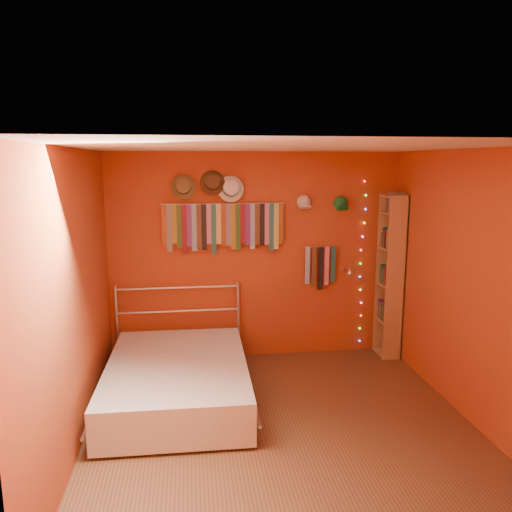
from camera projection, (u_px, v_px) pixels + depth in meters
name	position (u px, v px, depth m)	size (l,w,h in m)	color
ground	(282.00, 426.00, 4.56)	(3.50, 3.50, 0.00)	#592F1E
back_wall	(256.00, 257.00, 6.03)	(3.50, 0.02, 2.50)	#9A3718
right_wall	(471.00, 288.00, 4.55)	(0.02, 3.50, 2.50)	#9A3718
left_wall	(74.00, 302.00, 4.09)	(0.02, 3.50, 2.50)	#9A3718
ceiling	(285.00, 147.00, 4.09)	(3.50, 3.50, 0.02)	white
tie_rack	(224.00, 225.00, 5.84)	(1.45, 0.03, 0.60)	silver
small_tie_rack	(320.00, 265.00, 6.09)	(0.40, 0.03, 0.54)	silver
fedora_olive	(183.00, 187.00, 5.66)	(0.29, 0.16, 0.28)	brown
fedora_brown	(213.00, 182.00, 5.70)	(0.29, 0.16, 0.29)	#4C321B
fedora_white	(231.00, 188.00, 5.74)	(0.31, 0.17, 0.30)	silver
cap_white	(304.00, 202.00, 5.93)	(0.17, 0.22, 0.17)	silver
cap_green	(340.00, 204.00, 5.99)	(0.18, 0.22, 0.18)	#197230
fairy_lights	(362.00, 264.00, 6.18)	(0.06, 0.02, 2.05)	#FF3333
reading_lamp	(349.00, 273.00, 5.95)	(0.08, 0.33, 0.10)	silver
bookshelf	(393.00, 275.00, 6.07)	(0.25, 0.34, 2.00)	#A07648
bed	(178.00, 380.00, 5.01)	(1.50, 2.02, 0.97)	silver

